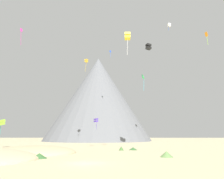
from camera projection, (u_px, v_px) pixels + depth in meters
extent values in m
plane|color=beige|center=(85.00, 163.00, 26.32)|extent=(400.00, 400.00, 0.00)
ellipsoid|color=#C6B284|center=(35.00, 153.00, 40.70)|extent=(20.85, 20.82, 2.82)
cone|color=#386633|center=(39.00, 156.00, 31.86)|extent=(2.96, 2.96, 0.75)
cone|color=#668C4C|center=(14.00, 151.00, 39.36)|extent=(2.41, 2.41, 1.04)
cone|color=#668C4C|center=(166.00, 154.00, 33.61)|extent=(2.84, 2.84, 0.90)
cone|color=#477238|center=(121.00, 148.00, 47.78)|extent=(1.52, 1.52, 0.86)
cone|color=#386633|center=(133.00, 149.00, 48.74)|extent=(2.67, 2.67, 0.59)
cone|color=slate|center=(98.00, 98.00, 122.22)|extent=(68.55, 68.55, 46.48)
cone|color=slate|center=(90.00, 121.00, 117.99)|extent=(48.17, 48.17, 21.21)
cube|color=orange|center=(206.00, 34.00, 58.01)|extent=(0.69, 0.62, 1.30)
cylinder|color=#8CD133|center=(207.00, 41.00, 57.65)|extent=(0.20, 0.19, 2.33)
cube|color=white|center=(169.00, 26.00, 75.38)|extent=(1.13, 1.05, 0.70)
cube|color=white|center=(169.00, 24.00, 75.49)|extent=(1.13, 1.05, 0.70)
cylinder|color=blue|center=(169.00, 28.00, 75.18)|extent=(0.14, 0.19, 1.56)
cone|color=green|center=(143.00, 77.00, 73.88)|extent=(1.47, 1.88, 1.79)
cylinder|color=#33BCDB|center=(144.00, 85.00, 73.30)|extent=(0.20, 0.29, 3.96)
cube|color=yellow|center=(127.00, 38.00, 52.79)|extent=(1.40, 1.46, 0.76)
cube|color=yellow|center=(127.00, 35.00, 52.95)|extent=(1.40, 1.46, 0.76)
cylinder|color=white|center=(127.00, 47.00, 52.32)|extent=(0.18, 0.44, 4.00)
cube|color=#8CD133|center=(1.00, 124.00, 55.52)|extent=(2.04, 2.05, 0.99)
cube|color=#8CD133|center=(1.00, 121.00, 55.65)|extent=(2.04, 2.05, 0.99)
cylinder|color=teal|center=(0.00, 130.00, 55.22)|extent=(0.11, 0.20, 2.33)
cube|color=#5138B2|center=(96.00, 121.00, 62.49)|extent=(1.37, 1.37, 0.54)
cube|color=#5138B2|center=(96.00, 119.00, 62.61)|extent=(1.37, 1.37, 0.54)
cylinder|color=#5138B2|center=(96.00, 126.00, 62.24)|extent=(0.26, 0.28, 2.09)
cube|color=black|center=(148.00, 48.00, 67.12)|extent=(1.86, 1.81, 0.82)
cube|color=black|center=(148.00, 45.00, 67.31)|extent=(1.86, 1.81, 0.82)
cube|color=blue|center=(110.00, 51.00, 92.26)|extent=(0.68, 0.68, 0.88)
cylinder|color=blue|center=(110.00, 55.00, 91.94)|extent=(0.39, 0.21, 2.26)
cube|color=gold|center=(86.00, 61.00, 73.46)|extent=(1.24, 1.23, 0.45)
cube|color=gold|center=(86.00, 60.00, 73.57)|extent=(1.24, 1.23, 0.45)
cylinder|color=gold|center=(86.00, 67.00, 73.09)|extent=(0.54, 0.08, 3.35)
cube|color=#D1339E|center=(21.00, 30.00, 60.13)|extent=(0.53, 0.58, 0.95)
cylinder|color=#D1339E|center=(21.00, 38.00, 59.65)|extent=(0.19, 0.47, 3.89)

